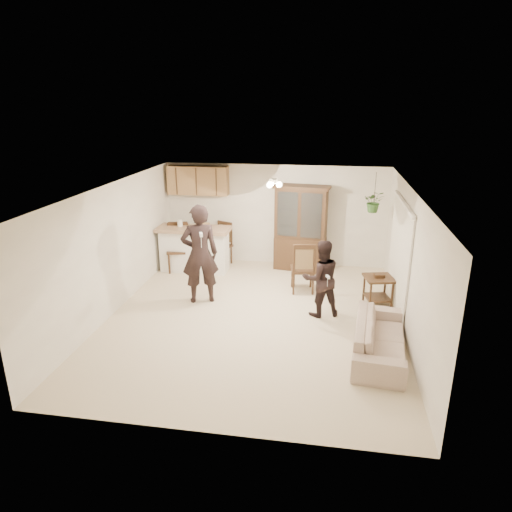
% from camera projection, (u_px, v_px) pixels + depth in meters
% --- Properties ---
extents(floor, '(6.50, 6.50, 0.00)m').
position_uv_depth(floor, '(254.00, 318.00, 8.77)').
color(floor, beige).
rests_on(floor, ground).
extents(ceiling, '(5.50, 6.50, 0.02)m').
position_uv_depth(ceiling, '(253.00, 189.00, 7.96)').
color(ceiling, white).
rests_on(ceiling, wall_back).
extents(wall_back, '(5.50, 0.02, 2.50)m').
position_uv_depth(wall_back, '(275.00, 215.00, 11.40)').
color(wall_back, white).
rests_on(wall_back, ground).
extents(wall_front, '(5.50, 0.02, 2.50)m').
position_uv_depth(wall_front, '(207.00, 345.00, 5.33)').
color(wall_front, white).
rests_on(wall_front, ground).
extents(wall_left, '(0.02, 6.50, 2.50)m').
position_uv_depth(wall_left, '(113.00, 249.00, 8.78)').
color(wall_left, white).
rests_on(wall_left, ground).
extents(wall_right, '(0.02, 6.50, 2.50)m').
position_uv_depth(wall_right, '(409.00, 265.00, 7.94)').
color(wall_right, white).
rests_on(wall_right, ground).
extents(breakfast_bar, '(1.60, 0.55, 1.00)m').
position_uv_depth(breakfast_bar, '(195.00, 251.00, 11.08)').
color(breakfast_bar, white).
rests_on(breakfast_bar, floor).
extents(bar_top, '(1.75, 0.70, 0.08)m').
position_uv_depth(bar_top, '(194.00, 229.00, 10.90)').
color(bar_top, '#A18060').
rests_on(bar_top, breakfast_bar).
extents(upper_cabinets, '(1.50, 0.34, 0.70)m').
position_uv_depth(upper_cabinets, '(198.00, 180.00, 11.25)').
color(upper_cabinets, olive).
rests_on(upper_cabinets, wall_back).
extents(vertical_blinds, '(0.06, 2.30, 2.10)m').
position_uv_depth(vertical_blinds, '(399.00, 256.00, 8.84)').
color(vertical_blinds, silver).
rests_on(vertical_blinds, wall_right).
extents(ceiling_fixture, '(0.36, 0.36, 0.20)m').
position_uv_depth(ceiling_fixture, '(273.00, 183.00, 9.08)').
color(ceiling_fixture, '#FFEDBF').
rests_on(ceiling_fixture, ceiling).
extents(hanging_plant, '(0.43, 0.37, 0.48)m').
position_uv_depth(hanging_plant, '(374.00, 202.00, 10.06)').
color(hanging_plant, '#2D5421').
rests_on(hanging_plant, ceiling).
extents(plant_cord, '(0.01, 0.01, 0.65)m').
position_uv_depth(plant_cord, '(375.00, 187.00, 9.96)').
color(plant_cord, '#29231E').
rests_on(plant_cord, ceiling).
extents(sofa, '(0.93, 1.94, 0.73)m').
position_uv_depth(sofa, '(380.00, 334.00, 7.41)').
color(sofa, '#C0B89E').
rests_on(sofa, floor).
extents(adult, '(0.77, 0.64, 1.80)m').
position_uv_depth(adult, '(200.00, 260.00, 9.24)').
color(adult, black).
rests_on(adult, floor).
extents(child, '(0.79, 0.71, 1.35)m').
position_uv_depth(child, '(321.00, 282.00, 8.69)').
color(child, black).
rests_on(child, floor).
extents(china_hutch, '(1.37, 0.68, 2.08)m').
position_uv_depth(china_hutch, '(301.00, 229.00, 11.02)').
color(china_hutch, '#322012').
rests_on(china_hutch, floor).
extents(side_table, '(0.66, 0.66, 0.67)m').
position_uv_depth(side_table, '(378.00, 291.00, 9.23)').
color(side_table, '#322012').
rests_on(side_table, floor).
extents(chair_bar, '(0.63, 0.63, 1.17)m').
position_uv_depth(chair_bar, '(179.00, 258.00, 11.13)').
color(chair_bar, '#322012').
rests_on(chair_bar, floor).
extents(chair_hutch_left, '(0.63, 0.63, 1.08)m').
position_uv_depth(chair_hutch_left, '(220.00, 253.00, 11.57)').
color(chair_hutch_left, '#322012').
rests_on(chair_hutch_left, floor).
extents(chair_hutch_right, '(0.57, 0.57, 1.13)m').
position_uv_depth(chair_hutch_right, '(302.00, 277.00, 9.92)').
color(chair_hutch_right, '#322012').
rests_on(chair_hutch_right, floor).
extents(controller_adult, '(0.12, 0.19, 0.05)m').
position_uv_depth(controller_adult, '(201.00, 235.00, 8.58)').
color(controller_adult, white).
rests_on(controller_adult, adult).
extents(controller_child, '(0.08, 0.14, 0.04)m').
position_uv_depth(controller_child, '(328.00, 277.00, 8.29)').
color(controller_child, white).
rests_on(controller_child, child).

